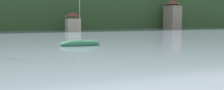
{
  "coord_description": "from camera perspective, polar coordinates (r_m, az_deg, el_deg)",
  "views": [
    {
      "loc": [
        -7.39,
        18.85,
        3.08
      ],
      "look_at": [
        0.0,
        35.51,
        1.29
      ],
      "focal_mm": 40.03,
      "sensor_mm": 36.0,
      "label": 1
    }
  ],
  "objects": [
    {
      "name": "wooded_hillside",
      "position": [
        118.12,
        -8.84,
        8.03
      ],
      "size": [
        352.0,
        59.2,
        36.62
      ],
      "color": "#2D4C28",
      "rests_on": "ground_plane"
    },
    {
      "name": "shore_building_west",
      "position": [
        77.06,
        -8.94,
        5.28
      ],
      "size": [
        4.17,
        4.07,
        5.63
      ],
      "color": "#BCB29E",
      "rests_on": "ground_plane"
    },
    {
      "name": "shore_building_westcentral",
      "position": [
        94.99,
        13.61,
        6.65
      ],
      "size": [
        4.3,
        6.11,
        10.45
      ],
      "color": "gray",
      "rests_on": "ground_plane"
    },
    {
      "name": "sailboat_far_2",
      "position": [
        30.89,
        -7.31,
        0.27
      ],
      "size": [
        5.08,
        2.06,
        5.99
      ],
      "rotation": [
        0.0,
        0.0,
        6.16
      ],
      "color": "#2D754C",
      "rests_on": "ground_plane"
    }
  ]
}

